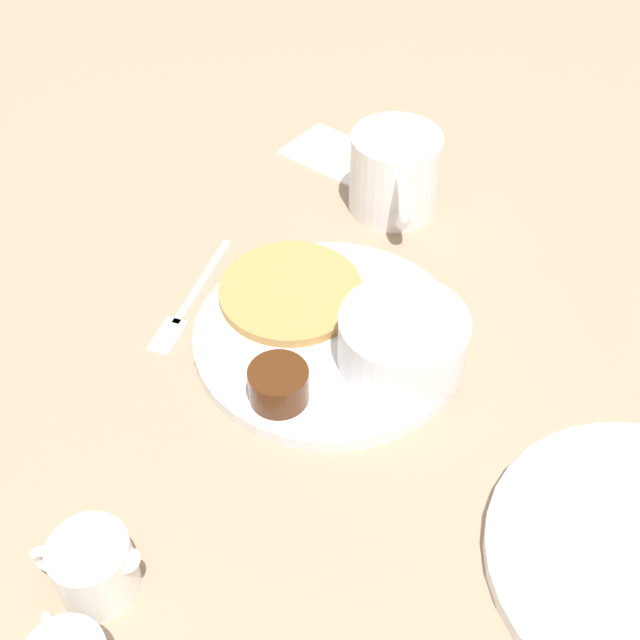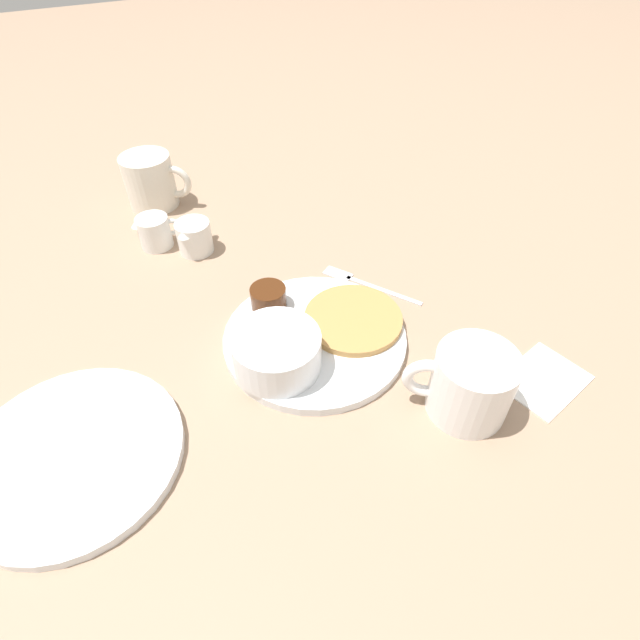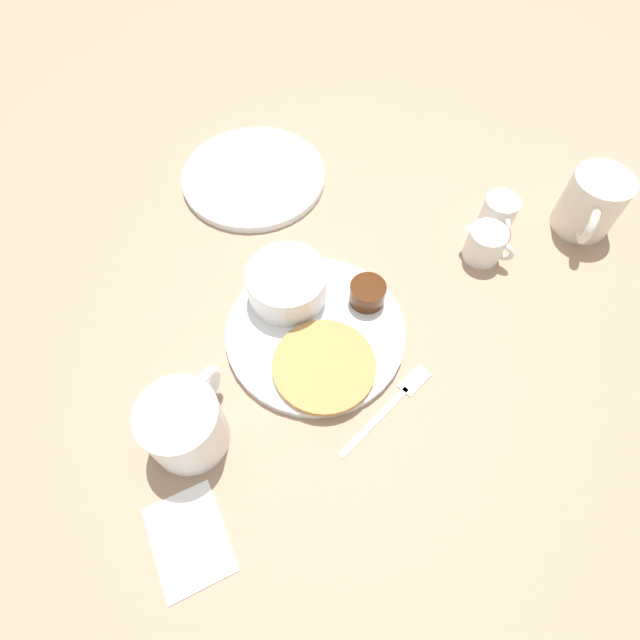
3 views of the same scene
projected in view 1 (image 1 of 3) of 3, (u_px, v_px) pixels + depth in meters
The scene contains 10 objects.
ground_plane at pixel (330, 340), 0.69m from camera, with size 4.00×4.00×0.00m, color #9E7F66.
plate at pixel (330, 336), 0.68m from camera, with size 0.23×0.23×0.01m.
pancake_stack at pixel (287, 294), 0.70m from camera, with size 0.13×0.13×0.01m.
bowl at pixel (403, 338), 0.64m from camera, with size 0.10×0.10×0.05m.
syrup_cup at pixel (279, 385), 0.62m from camera, with size 0.05×0.05×0.03m.
butter_ramekin at pixel (416, 365), 0.63m from camera, with size 0.04×0.04×0.04m.
coffee_mug at pixel (395, 174), 0.79m from camera, with size 0.11×0.09×0.08m.
creamer_pitcher_near at pixel (93, 567), 0.51m from camera, with size 0.06×0.06×0.05m.
fork at pixel (185, 307), 0.71m from camera, with size 0.10×0.13×0.00m.
napkin at pixel (333, 153), 0.88m from camera, with size 0.12×0.10×0.00m.
Camera 1 is at (-0.36, 0.29, 0.50)m, focal length 45.00 mm.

